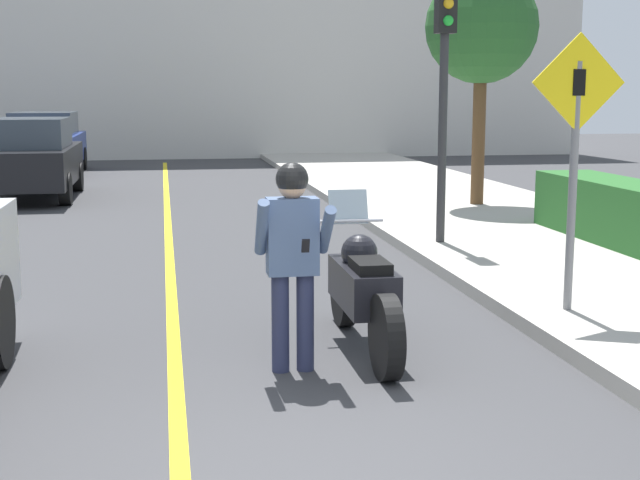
% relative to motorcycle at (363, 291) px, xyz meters
% --- Properties ---
extents(road_center_line, '(0.12, 36.00, 0.01)m').
position_rel_motorcycle_xyz_m(road_center_line, '(-1.61, 3.32, -0.52)').
color(road_center_line, yellow).
rests_on(road_center_line, ground).
extents(building_backdrop, '(28.00, 1.20, 8.97)m').
position_rel_motorcycle_xyz_m(building_backdrop, '(-1.01, 23.32, 3.97)').
color(building_backdrop, beige).
rests_on(building_backdrop, ground).
extents(motorcycle, '(0.62, 2.33, 1.32)m').
position_rel_motorcycle_xyz_m(motorcycle, '(0.00, 0.00, 0.00)').
color(motorcycle, black).
rests_on(motorcycle, ground).
extents(person_biker, '(0.59, 0.46, 1.67)m').
position_rel_motorcycle_xyz_m(person_biker, '(-0.68, -0.50, 0.50)').
color(person_biker, '#282D4C').
rests_on(person_biker, ground).
extents(crossing_sign, '(0.91, 0.08, 2.60)m').
position_rel_motorcycle_xyz_m(crossing_sign, '(2.13, 0.48, 1.19)').
color(crossing_sign, slate).
rests_on(crossing_sign, sidewalk_curb).
extents(traffic_light, '(0.26, 0.30, 3.60)m').
position_rel_motorcycle_xyz_m(traffic_light, '(2.12, 4.45, 2.13)').
color(traffic_light, '#2D2D30').
rests_on(traffic_light, sidewalk_curb).
extents(street_tree, '(2.05, 2.05, 4.26)m').
position_rel_motorcycle_xyz_m(street_tree, '(4.09, 8.47, 2.83)').
color(street_tree, brown).
rests_on(street_tree, sidewalk_curb).
extents(parked_car_black, '(1.88, 4.20, 1.68)m').
position_rel_motorcycle_xyz_m(parked_car_black, '(-4.41, 12.02, 0.34)').
color(parked_car_black, black).
rests_on(parked_car_black, ground).
extents(parked_car_blue, '(1.88, 4.20, 1.68)m').
position_rel_motorcycle_xyz_m(parked_car_blue, '(-4.79, 17.82, 0.34)').
color(parked_car_blue, black).
rests_on(parked_car_blue, ground).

